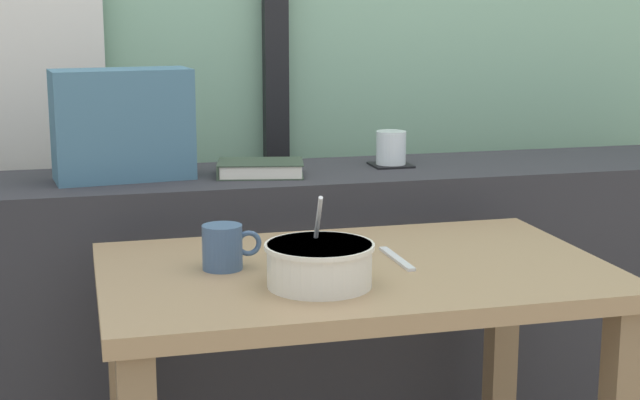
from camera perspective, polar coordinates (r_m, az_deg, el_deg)
dark_console_ledge at (r=2.50m, az=0.01°, el=-7.12°), size 2.80×0.38×0.78m
breakfast_table at (r=1.88m, az=2.04°, el=-7.72°), size 0.97×0.61×0.70m
coaster_square at (r=2.47m, az=4.22°, el=2.09°), size 0.10×0.10×0.00m
juice_glass at (r=2.46m, az=4.24°, el=3.03°), size 0.08×0.08×0.09m
closed_book at (r=2.33m, az=-3.60°, el=1.88°), size 0.23×0.17×0.04m
throw_pillow at (r=2.31m, az=-11.64°, el=4.41°), size 0.33×0.18×0.26m
soup_bowl at (r=1.70m, az=-0.03°, el=-3.85°), size 0.20×0.20×0.17m
fork_utensil at (r=1.88m, az=4.58°, el=-3.48°), size 0.02×0.17×0.01m
ceramic_mug at (r=1.81m, az=-5.72°, el=-2.83°), size 0.11×0.08×0.08m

